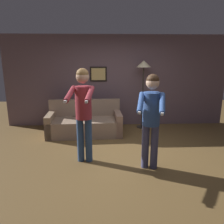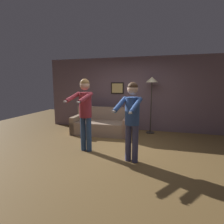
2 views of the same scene
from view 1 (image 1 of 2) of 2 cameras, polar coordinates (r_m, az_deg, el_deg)
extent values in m
plane|color=brown|center=(4.53, 2.87, -11.69)|extent=(12.00, 12.00, 0.00)
cube|color=#67525C|center=(6.40, 1.19, 8.03)|extent=(6.40, 0.06, 2.60)
cube|color=black|center=(6.32, -3.57, 9.86)|extent=(0.48, 0.02, 0.42)
cube|color=#DBBB6D|center=(6.31, -3.57, 9.85)|extent=(0.40, 0.01, 0.34)
cube|color=gray|center=(5.76, -7.12, -3.83)|extent=(1.93, 0.93, 0.42)
cube|color=gray|center=(5.99, -7.11, 1.17)|extent=(1.90, 0.22, 0.45)
cube|color=#987E62|center=(5.85, -15.71, -3.18)|extent=(0.19, 0.86, 0.58)
cube|color=#997663|center=(5.76, 1.53, -2.89)|extent=(0.19, 0.86, 0.58)
cylinder|color=#332D28|center=(6.41, 7.74, -3.85)|extent=(0.28, 0.28, 0.02)
cylinder|color=#332D28|center=(6.21, 8.00, 3.71)|extent=(0.04, 0.04, 1.69)
cone|color=#F9EAB7|center=(6.11, 8.30, 12.37)|extent=(0.39, 0.39, 0.18)
cylinder|color=navy|center=(4.26, -8.24, -7.25)|extent=(0.13, 0.13, 0.86)
cylinder|color=navy|center=(4.23, -6.11, -7.35)|extent=(0.13, 0.13, 0.86)
cylinder|color=maroon|center=(4.04, -7.49, 2.44)|extent=(0.30, 0.30, 0.61)
sphere|color=tan|center=(3.97, -7.71, 9.11)|extent=(0.24, 0.24, 0.24)
sphere|color=brown|center=(3.97, -7.73, 9.71)|extent=(0.22, 0.22, 0.22)
cylinder|color=maroon|center=(3.80, -10.91, 4.65)|extent=(0.15, 0.55, 0.23)
cube|color=white|center=(3.57, -11.95, 2.82)|extent=(0.06, 0.15, 0.04)
cylinder|color=maroon|center=(3.72, -5.84, 4.64)|extent=(0.15, 0.55, 0.23)
cube|color=white|center=(3.48, -6.58, 2.77)|extent=(0.06, 0.15, 0.04)
cylinder|color=#43456F|center=(4.03, 8.69, -8.85)|extent=(0.13, 0.13, 0.82)
cylinder|color=#43456F|center=(4.03, 10.99, -8.97)|extent=(0.13, 0.13, 0.82)
cylinder|color=#2D4C8C|center=(3.81, 10.27, 0.79)|extent=(0.30, 0.30, 0.58)
sphere|color=#D8AD8E|center=(3.74, 10.57, 7.53)|extent=(0.22, 0.22, 0.22)
sphere|color=#382314|center=(3.74, 10.60, 8.13)|extent=(0.21, 0.21, 0.21)
cylinder|color=#2D4C8C|center=(3.56, 7.54, 2.50)|extent=(0.21, 0.51, 0.29)
cube|color=white|center=(3.36, 7.19, -0.03)|extent=(0.07, 0.16, 0.04)
cylinder|color=#2D4C8C|center=(3.56, 13.01, 2.23)|extent=(0.21, 0.51, 0.29)
cube|color=white|center=(3.35, 12.99, -0.31)|extent=(0.07, 0.16, 0.04)
camera|label=2|loc=(1.39, 82.56, -10.89)|focal=28.00mm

